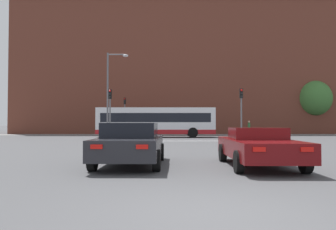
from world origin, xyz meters
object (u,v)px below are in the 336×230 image
pedestrian_waiting (249,127)px  traffic_light_near_left (110,106)px  traffic_light_near_right (241,106)px  car_saloon_left (131,143)px  traffic_light_far_left (125,110)px  car_roadster_right (258,146)px  bus_crossing_lead (156,122)px  street_lamp_junction (111,87)px  pedestrian_walking_east (137,126)px  pedestrian_walking_west (151,127)px

pedestrian_waiting → traffic_light_near_left: bearing=131.5°
traffic_light_near_right → pedestrian_waiting: bearing=73.1°
car_saloon_left → traffic_light_far_left: traffic_light_far_left is taller
traffic_light_far_left → traffic_light_near_left: bearing=-88.5°
car_roadster_right → bus_crossing_lead: bearing=101.0°
street_lamp_junction → pedestrian_waiting: street_lamp_junction is taller
traffic_light_far_left → pedestrian_walking_east: size_ratio=2.56×
pedestrian_waiting → pedestrian_walking_west: size_ratio=1.02×
bus_crossing_lead → pedestrian_walking_west: bearing=5.9°
traffic_light_far_left → pedestrian_waiting: (15.12, 0.13, -2.01)m
bus_crossing_lead → traffic_light_far_left: bearing=31.8°
car_roadster_right → pedestrian_walking_west: (-4.79, 30.30, 0.35)m
street_lamp_junction → car_saloon_left: bearing=-78.4°
car_saloon_left → street_lamp_junction: bearing=103.2°
car_saloon_left → pedestrian_walking_west: pedestrian_walking_west is taller
traffic_light_near_right → street_lamp_junction: (-11.12, 1.94, 1.75)m
traffic_light_near_right → pedestrian_walking_east: bearing=125.1°
car_saloon_left → pedestrian_walking_west: (-0.62, 29.93, 0.27)m
traffic_light_near_right → street_lamp_junction: bearing=170.1°
car_roadster_right → pedestrian_waiting: (7.15, 29.17, 0.37)m
bus_crossing_lead → street_lamp_junction: size_ratio=1.54×
car_saloon_left → traffic_light_near_left: (-3.49, 16.32, 2.12)m
traffic_light_near_right → pedestrian_walking_east: traffic_light_near_right is taller
car_saloon_left → pedestrian_walking_east: 30.13m
bus_crossing_lead → traffic_light_far_left: size_ratio=2.60×
street_lamp_junction → pedestrian_walking_west: (3.07, 11.97, -3.63)m
car_saloon_left → traffic_light_near_right: traffic_light_near_right is taller
pedestrian_waiting → traffic_light_near_right: bearing=164.4°
car_saloon_left → traffic_light_near_right: 17.79m
car_roadster_right → street_lamp_junction: (-7.85, 18.33, 3.98)m
traffic_light_near_left → pedestrian_walking_east: traffic_light_near_left is taller
bus_crossing_lead → pedestrian_waiting: bearing=-59.6°
car_saloon_left → street_lamp_junction: size_ratio=0.61×
traffic_light_near_left → pedestrian_waiting: 19.45m
bus_crossing_lead → traffic_light_near_right: 9.66m
car_saloon_left → pedestrian_waiting: pedestrian_waiting is taller
traffic_light_near_left → traffic_light_far_left: (-0.32, 12.36, 0.17)m
car_saloon_left → traffic_light_near_left: bearing=103.7°
bus_crossing_lead → traffic_light_near_left: size_ratio=2.77×
pedestrian_walking_east → pedestrian_walking_west: size_ratio=1.04×
traffic_light_near_left → traffic_light_near_right: bearing=-1.5°
pedestrian_walking_west → car_saloon_left: bearing=82.3°
car_saloon_left → traffic_light_near_left: traffic_light_near_left is taller
traffic_light_far_left → pedestrian_waiting: 15.25m
pedestrian_walking_east → traffic_light_near_right: bearing=-77.2°
traffic_light_near_left → pedestrian_waiting: size_ratio=2.45×
car_saloon_left → traffic_light_near_left: 16.82m
pedestrian_walking_west → traffic_light_near_right: bearing=111.1°
traffic_light_near_right → pedestrian_waiting: 13.49m
car_roadster_right → traffic_light_far_left: size_ratio=1.04×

